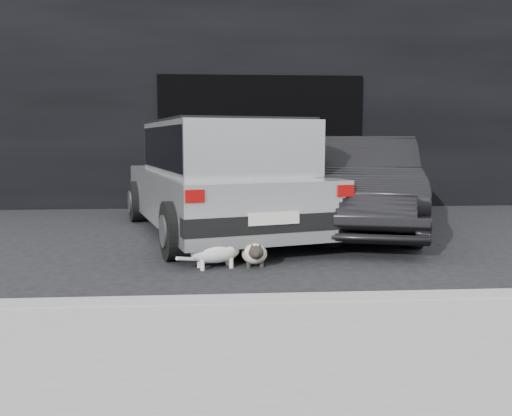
{
  "coord_description": "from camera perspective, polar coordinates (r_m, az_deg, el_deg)",
  "views": [
    {
      "loc": [
        0.14,
        -6.74,
        1.37
      ],
      "look_at": [
        0.56,
        -0.9,
        0.62
      ],
      "focal_mm": 38.0,
      "sensor_mm": 36.0,
      "label": 1
    }
  ],
  "objects": [
    {
      "name": "second_car",
      "position": [
        8.23,
        11.17,
        2.52
      ],
      "size": [
        2.53,
        4.52,
        1.41
      ],
      "primitive_type": "imported",
      "rotation": [
        0.0,
        0.0,
        -0.26
      ],
      "color": "black",
      "rests_on": "ground"
    },
    {
      "name": "sidewalk",
      "position": [
        3.33,
        11.69,
        -16.06
      ],
      "size": [
        18.0,
        2.2,
        0.11
      ],
      "primitive_type": "cube",
      "color": "gray",
      "rests_on": "ground"
    },
    {
      "name": "ground",
      "position": [
        6.88,
        -5.17,
        -4.22
      ],
      "size": [
        80.0,
        80.0,
        0.0
      ],
      "primitive_type": "plane",
      "color": "black",
      "rests_on": "ground"
    },
    {
      "name": "building_facade",
      "position": [
        12.82,
        -0.22,
        12.34
      ],
      "size": [
        34.0,
        4.0,
        5.0
      ],
      "primitive_type": "cube",
      "color": "black",
      "rests_on": "ground"
    },
    {
      "name": "cat_white",
      "position": [
        5.81,
        -3.96,
        -4.52
      ],
      "size": [
        0.76,
        0.41,
        0.37
      ],
      "rotation": [
        0.0,
        0.0,
        -1.28
      ],
      "color": "silver",
      "rests_on": "ground"
    },
    {
      "name": "garage_opening",
      "position": [
        10.77,
        0.51,
        6.92
      ],
      "size": [
        4.0,
        0.1,
        2.6
      ],
      "primitive_type": "cube",
      "color": "black",
      "rests_on": "ground"
    },
    {
      "name": "curb",
      "position": [
        4.43,
        7.43,
        -9.96
      ],
      "size": [
        18.0,
        0.25,
        0.12
      ],
      "primitive_type": "cube",
      "color": "gray",
      "rests_on": "ground"
    },
    {
      "name": "silver_hatchback",
      "position": [
        7.77,
        -3.81,
        3.75
      ],
      "size": [
        3.11,
        4.8,
        1.63
      ],
      "rotation": [
        0.0,
        0.0,
        0.27
      ],
      "color": "silver",
      "rests_on": "ground"
    },
    {
      "name": "cat_siamese",
      "position": [
        5.92,
        -0.17,
        -4.76
      ],
      "size": [
        0.29,
        0.85,
        0.29
      ],
      "rotation": [
        0.0,
        0.0,
        3.15
      ],
      "color": "beige",
      "rests_on": "ground"
    }
  ]
}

